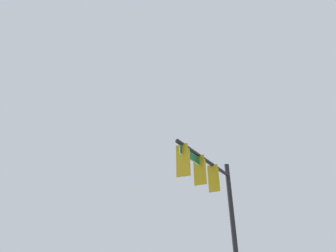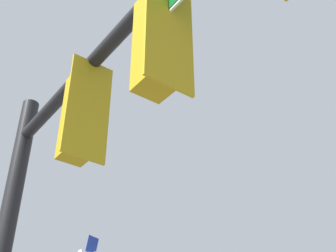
% 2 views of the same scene
% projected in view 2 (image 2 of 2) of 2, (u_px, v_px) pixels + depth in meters
% --- Properties ---
extents(signal_pole_near, '(5.46, 1.50, 6.10)m').
position_uv_depth(signal_pole_near, '(84.00, 147.00, 4.90)').
color(signal_pole_near, black).
rests_on(signal_pole_near, ground_plane).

